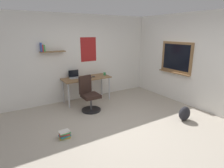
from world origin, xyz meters
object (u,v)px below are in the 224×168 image
computer_mouse (94,77)px  book_stack_on_floor (65,134)px  desk (86,80)px  backpack (184,114)px  keyboard (85,78)px  office_chair (89,96)px  laptop (74,76)px  coffee_mug (105,74)px

computer_mouse → book_stack_on_floor: bearing=-132.4°
desk → backpack: (1.45, -2.47, -0.50)m
computer_mouse → backpack: (1.24, -2.40, -0.59)m
backpack → book_stack_on_floor: size_ratio=1.48×
keyboard → desk: bearing=46.8°
office_chair → laptop: size_ratio=3.06×
keyboard → book_stack_on_floor: keyboard is taller
keyboard → coffee_mug: (0.69, 0.05, 0.04)m
keyboard → coffee_mug: size_ratio=4.02×
laptop → backpack: bearing=-56.0°
desk → keyboard: bearing=-133.2°
office_chair → keyboard: 0.73m
laptop → computer_mouse: size_ratio=2.98×
desk → keyboard: (-0.07, -0.08, 0.09)m
office_chair → book_stack_on_floor: bearing=-135.6°
keyboard → backpack: size_ratio=1.07×
office_chair → keyboard: bearing=74.1°
computer_mouse → book_stack_on_floor: (-1.49, -1.63, -0.69)m
desk → coffee_mug: bearing=-2.5°
desk → book_stack_on_floor: (-1.28, -1.71, -0.59)m
backpack → book_stack_on_floor: (-2.73, 0.76, -0.09)m
keyboard → book_stack_on_floor: 2.14m
computer_mouse → coffee_mug: coffee_mug is taller
keyboard → coffee_mug: 0.70m
office_chair → backpack: size_ratio=2.74×
office_chair → keyboard: size_ratio=2.57×
desk → office_chair: bearing=-109.6°
keyboard → backpack: 2.90m
office_chair → book_stack_on_floor: (-1.04, -1.01, -0.33)m
laptop → computer_mouse: 0.58m
desk → office_chair: (-0.25, -0.70, -0.26)m
coffee_mug → book_stack_on_floor: coffee_mug is taller
backpack → book_stack_on_floor: 2.84m
computer_mouse → backpack: bearing=-62.7°
office_chair → computer_mouse: size_ratio=9.13×
coffee_mug → desk: bearing=177.5°
computer_mouse → backpack: size_ratio=0.30×
office_chair → laptop: bearing=95.1°
computer_mouse → keyboard: bearing=180.0°
laptop → book_stack_on_floor: laptop is taller
office_chair → book_stack_on_floor: office_chair is taller
book_stack_on_floor → laptop: bearing=62.7°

